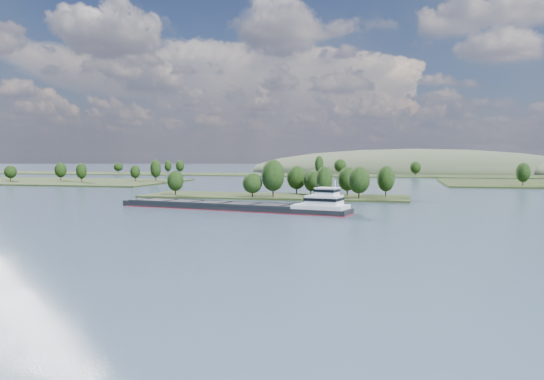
# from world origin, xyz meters

# --- Properties ---
(ground) EXTENTS (1800.00, 1800.00, 0.00)m
(ground) POSITION_xyz_m (0.00, 120.00, 0.00)
(ground) COLOR #324557
(ground) RESTS_ON ground
(tree_island) EXTENTS (100.00, 30.00, 14.88)m
(tree_island) POSITION_xyz_m (6.86, 178.98, 3.92)
(tree_island) COLOR black
(tree_island) RESTS_ON ground
(back_shoreline) EXTENTS (900.00, 60.00, 16.08)m
(back_shoreline) POSITION_xyz_m (9.95, 399.86, 0.75)
(back_shoreline) COLOR black
(back_shoreline) RESTS_ON ground
(hill_west) EXTENTS (320.00, 160.00, 44.00)m
(hill_west) POSITION_xyz_m (60.00, 500.00, 0.00)
(hill_west) COLOR #3A4630
(hill_west) RESTS_ON ground
(cargo_barge) EXTENTS (73.06, 23.27, 9.85)m
(cargo_barge) POSITION_xyz_m (3.08, 130.70, 1.24)
(cargo_barge) COLOR black
(cargo_barge) RESTS_ON ground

